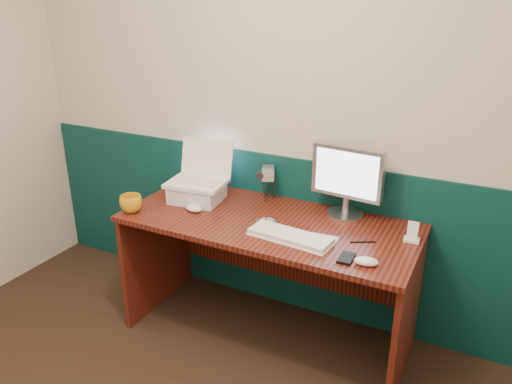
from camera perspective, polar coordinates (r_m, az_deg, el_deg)
The scene contains 18 objects.
back_wall at distance 2.92m, azimuth 2.26°, elevation 8.96°, with size 3.50×0.04×2.50m, color beige.
wainscot at distance 3.16m, azimuth 1.97°, elevation -4.45°, with size 3.48×0.02×1.00m, color #062E29.
desk at distance 2.89m, azimuth 1.36°, elevation -10.02°, with size 1.60×0.70×0.75m, color #331109.
laptop_riser at distance 2.97m, azimuth -6.75°, elevation -0.08°, with size 0.28×0.24×0.10m, color silver.
laptop at distance 2.91m, azimuth -6.91°, elevation 3.33°, with size 0.33×0.25×0.27m, color white, non-canonical shape.
monitor at distance 2.74m, azimuth 10.41°, elevation 1.10°, with size 0.39×0.11×0.39m, color #AAAAAF, non-canonical shape.
keyboard at distance 2.51m, azimuth 3.92°, elevation -5.14°, with size 0.42×0.14×0.02m, color white.
mouse_right at distance 2.33m, azimuth 12.48°, elevation -7.74°, with size 0.11×0.07×0.04m, color white.
mouse_left at distance 2.84m, azimuth -7.14°, elevation -1.85°, with size 0.11×0.07×0.04m, color white.
mug at distance 2.88m, azimuth -14.09°, elevation -1.31°, with size 0.12×0.12×0.10m, color orange.
camcorder at distance 2.95m, azimuth 1.39°, elevation 0.80°, with size 0.08×0.12×0.18m, color silver, non-canonical shape.
cd_spindle at distance 2.65m, azimuth 1.15°, elevation -3.60°, with size 0.11×0.11×0.02m, color silver.
cd_loose_a at distance 2.90m, azimuth -6.60°, elevation -1.64°, with size 0.12×0.12×0.00m, color silver.
pen at distance 2.53m, azimuth 12.12°, elevation -5.59°, with size 0.01×0.01×0.12m, color black.
papers at distance 2.53m, azimuth 7.54°, elevation -5.35°, with size 0.15×0.10×0.00m, color silver.
dock at distance 2.61m, azimuth 17.35°, elevation -5.24°, with size 0.08×0.06×0.01m, color white.
music_player at distance 2.58m, azimuth 17.48°, elevation -4.20°, with size 0.05×0.01×0.09m, color white.
pda at distance 2.37m, azimuth 10.28°, elevation -7.44°, with size 0.06×0.11×0.01m, color black.
Camera 1 is at (1.18, -0.84, 1.90)m, focal length 35.00 mm.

